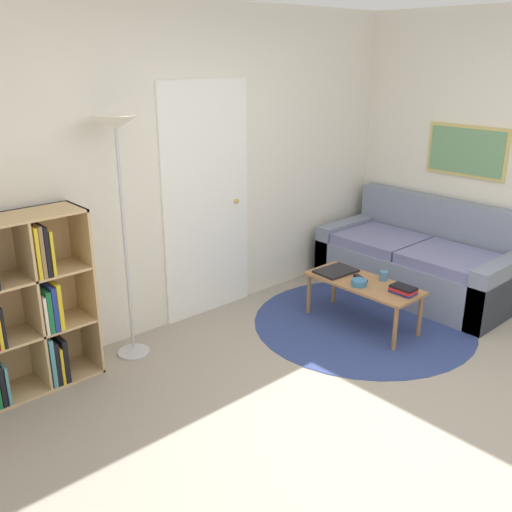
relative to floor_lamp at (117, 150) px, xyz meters
The scene contains 12 objects.
ground_plane 2.63m from the floor_lamp, 68.41° to the right, with size 14.00×14.00×0.00m, color gray.
wall_back 0.87m from the floor_lamp, 19.24° to the left, with size 7.71×0.11×2.60m.
wall_right 3.28m from the floor_lamp, 15.14° to the right, with size 0.08×5.20×2.60m.
rug 2.50m from the floor_lamp, 26.52° to the right, with size 1.88×1.88×0.01m.
floor_lamp is the anchor object (origin of this frame).
couch 3.12m from the floor_lamp, 15.89° to the right, with size 0.90×1.82×0.87m.
coffee_table 2.28m from the floor_lamp, 27.04° to the right, with size 0.42×0.99×0.39m.
laptop 2.15m from the floor_lamp, 18.50° to the right, with size 0.36×0.27×0.02m.
bowl 2.18m from the floor_lamp, 29.10° to the right, with size 0.13×0.13×0.05m.
book_stack_on_table 2.43m from the floor_lamp, 35.31° to the right, with size 0.14×0.20×0.06m.
cup 2.39m from the floor_lamp, 27.39° to the right, with size 0.07×0.07×0.08m.
remote 2.25m from the floor_lamp, 25.31° to the right, with size 0.09×0.16×0.02m.
Camera 1 is at (-2.70, -1.59, 2.20)m, focal length 40.00 mm.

